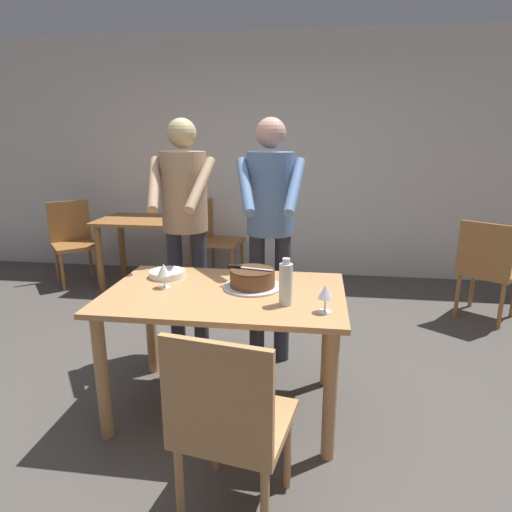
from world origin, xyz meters
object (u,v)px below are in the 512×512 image
person_cutting_cake (270,216)px  main_dining_table (225,311)px  water_bottle (286,284)px  wine_glass_far (164,271)px  background_chair_1 (73,239)px  person_standing_beside (185,213)px  background_chair_0 (487,267)px  background_chair_2 (216,236)px  chair_near_side (229,421)px  wine_glass_near (325,293)px  background_table (147,234)px  cake_knife (241,267)px  plate_stack (167,274)px  cake_on_platter (252,279)px

person_cutting_cake → main_dining_table: bearing=-106.2°
water_bottle → wine_glass_far: bearing=166.6°
main_dining_table → background_chair_1: (-2.18, 2.16, -0.14)m
person_standing_beside → background_chair_0: 2.67m
water_bottle → person_cutting_cake: 0.84m
wine_glass_far → water_bottle: 0.73m
background_chair_1 → background_chair_2: bearing=13.5°
chair_near_side → background_chair_0: size_ratio=1.00×
wine_glass_near → background_table: bearing=127.9°
main_dining_table → background_chair_1: 3.07m
background_table → person_standing_beside: bearing=-59.2°
main_dining_table → background_table: (-1.32, 2.17, -0.05)m
cake_knife → plate_stack: (-0.49, 0.12, -0.10)m
background_table → background_chair_1: 0.86m
background_chair_1 → cake_on_platter: bearing=-41.8°
wine_glass_near → background_chair_2: (-1.20, 2.76, -0.36)m
wine_glass_near → water_bottle: bearing=158.9°
plate_stack → background_chair_0: background_chair_0 is taller
main_dining_table → wine_glass_far: 0.43m
cake_knife → cake_on_platter: bearing=-11.4°
plate_stack → wine_glass_far: wine_glass_far is taller
cake_on_platter → background_chair_1: (-2.32, 2.08, -0.31)m
wine_glass_near → person_standing_beside: person_standing_beside is taller
plate_stack → person_standing_beside: person_standing_beside is taller
main_dining_table → chair_near_side: size_ratio=1.50×
background_chair_0 → wine_glass_near: bearing=-127.6°
water_bottle → background_chair_0: water_bottle is taller
cake_on_platter → water_bottle: size_ratio=1.36×
chair_near_side → cake_knife: bearing=96.7°
plate_stack → chair_near_side: bearing=-59.9°
cake_knife → background_chair_0: 2.49m
main_dining_table → plate_stack: bearing=152.4°
cake_knife → background_chair_1: background_chair_1 is taller
cake_knife → background_chair_0: bearing=38.6°
cake_on_platter → background_table: bearing=125.0°
cake_on_platter → person_cutting_cake: size_ratio=0.20×
person_standing_beside → plate_stack: bearing=-88.6°
cake_knife → wine_glass_far: bearing=-169.2°
main_dining_table → wine_glass_far: (-0.36, 0.02, 0.23)m
wine_glass_near → chair_near_side: chair_near_side is taller
wine_glass_far → background_chair_2: 2.55m
wine_glass_far → background_chair_0: (2.36, 1.62, -0.36)m
chair_near_side → background_chair_0: 3.04m
person_standing_beside → background_table: 1.82m
cake_knife → background_table: 2.52m
cake_knife → wine_glass_far: wine_glass_far is taller
main_dining_table → cake_on_platter: bearing=29.9°
cake_on_platter → person_cutting_cake: bearing=85.8°
cake_on_platter → background_table: 2.56m
cake_on_platter → wine_glass_far: 0.51m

